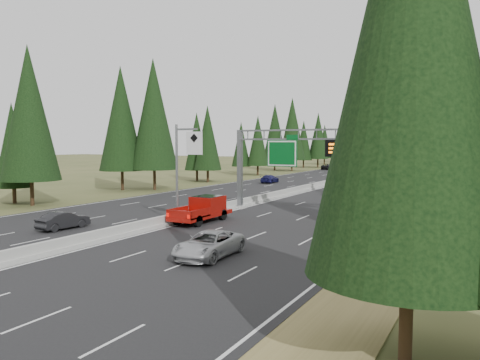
# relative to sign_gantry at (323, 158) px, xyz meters

# --- Properties ---
(road) EXTENTS (32.00, 260.00, 0.08)m
(road) POSITION_rel_sign_gantry_xyz_m (-8.92, 45.12, -5.23)
(road) COLOR black
(road) RESTS_ON ground
(shoulder_right) EXTENTS (3.60, 260.00, 0.06)m
(shoulder_right) POSITION_rel_sign_gantry_xyz_m (8.88, 45.12, -5.24)
(shoulder_right) COLOR olive
(shoulder_right) RESTS_ON ground
(shoulder_left) EXTENTS (3.60, 260.00, 0.06)m
(shoulder_left) POSITION_rel_sign_gantry_xyz_m (-26.72, 45.12, -5.24)
(shoulder_left) COLOR #3C4721
(shoulder_left) RESTS_ON ground
(median_barrier) EXTENTS (0.70, 260.00, 0.85)m
(median_barrier) POSITION_rel_sign_gantry_xyz_m (-8.92, 45.12, -4.85)
(median_barrier) COLOR #9B9B95
(median_barrier) RESTS_ON road
(sign_gantry) EXTENTS (16.75, 0.98, 7.80)m
(sign_gantry) POSITION_rel_sign_gantry_xyz_m (0.00, 0.00, 0.00)
(sign_gantry) COLOR slate
(sign_gantry) RESTS_ON road
(hov_sign_pole) EXTENTS (2.80, 0.50, 8.00)m
(hov_sign_pole) POSITION_rel_sign_gantry_xyz_m (-8.33, -9.92, -0.54)
(hov_sign_pole) COLOR slate
(hov_sign_pole) RESTS_ON road
(tree_row_left) EXTENTS (11.56, 240.03, 18.71)m
(tree_row_left) POSITION_rel_sign_gantry_xyz_m (-30.64, 30.79, 3.88)
(tree_row_left) COLOR black
(tree_row_left) RESTS_ON ground
(silver_minivan) EXTENTS (2.60, 5.31, 1.45)m
(silver_minivan) POSITION_rel_sign_gantry_xyz_m (-0.52, -18.29, -4.46)
(silver_minivan) COLOR #AFB0B4
(silver_minivan) RESTS_ON road
(red_pickup) EXTENTS (2.29, 6.41, 2.09)m
(red_pickup) POSITION_rel_sign_gantry_xyz_m (-7.42, -8.13, -4.03)
(red_pickup) COLOR black
(red_pickup) RESTS_ON road
(car_ahead_green) EXTENTS (2.21, 4.73, 1.57)m
(car_ahead_green) POSITION_rel_sign_gantry_xyz_m (-4.14, 17.43, -4.41)
(car_ahead_green) COLOR #135331
(car_ahead_green) RESTS_ON road
(car_ahead_dkred) EXTENTS (2.00, 4.90, 1.58)m
(car_ahead_dkred) POSITION_rel_sign_gantry_xyz_m (5.58, 32.25, -4.40)
(car_ahead_dkred) COLOR #621C0E
(car_ahead_dkred) RESTS_ON road
(car_ahead_dkgrey) EXTENTS (2.49, 5.67, 1.62)m
(car_ahead_dkgrey) POSITION_rel_sign_gantry_xyz_m (0.93, 40.47, -4.38)
(car_ahead_dkgrey) COLOR black
(car_ahead_dkgrey) RESTS_ON road
(car_ahead_white) EXTENTS (2.80, 5.85, 1.61)m
(car_ahead_white) POSITION_rel_sign_gantry_xyz_m (-3.92, 56.91, -4.38)
(car_ahead_white) COLOR silver
(car_ahead_white) RESTS_ON road
(car_ahead_far) EXTENTS (1.65, 3.90, 1.32)m
(car_ahead_far) POSITION_rel_sign_gantry_xyz_m (-2.30, 77.51, -4.53)
(car_ahead_far) COLOR black
(car_ahead_far) RESTS_ON road
(car_onc_near) EXTENTS (1.69, 4.12, 1.33)m
(car_onc_near) POSITION_rel_sign_gantry_xyz_m (-14.92, -16.19, -4.52)
(car_onc_near) COLOR black
(car_onc_near) RESTS_ON road
(car_onc_blue) EXTENTS (2.10, 4.66, 1.33)m
(car_onc_blue) POSITION_rel_sign_gantry_xyz_m (-18.82, 29.08, -4.53)
(car_onc_blue) COLOR #15154C
(car_onc_blue) RESTS_ON road
(car_onc_white) EXTENTS (2.37, 4.89, 1.61)m
(car_onc_white) POSITION_rel_sign_gantry_xyz_m (-10.42, 48.49, -4.38)
(car_onc_white) COLOR silver
(car_onc_white) RESTS_ON road
(car_onc_far) EXTENTS (2.60, 5.26, 1.44)m
(car_onc_far) POSITION_rel_sign_gantry_xyz_m (-22.75, 71.71, -4.47)
(car_onc_far) COLOR black
(car_onc_far) RESTS_ON road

